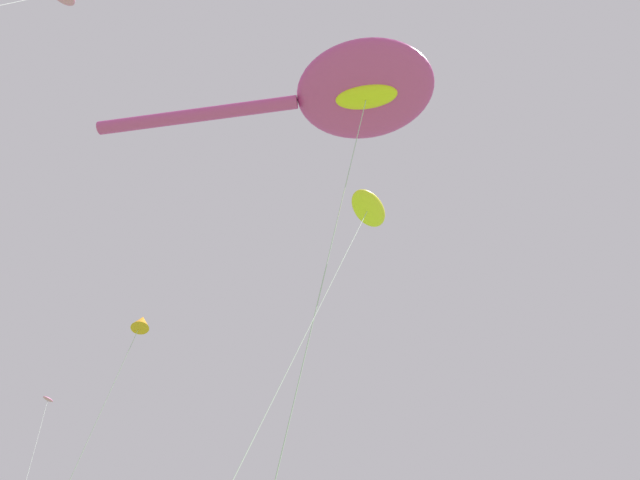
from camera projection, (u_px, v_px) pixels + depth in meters
name	position (u px, v px, depth m)	size (l,w,h in m)	color
big_show_kite	(354.00, 93.00, 16.92)	(6.91, 11.60, 18.83)	#CC3899
small_kite_stunt_black	(42.00, 421.00, 23.33)	(2.08, 3.59, 16.60)	pink
small_kite_bird_shape	(368.00, 210.00, 12.52)	(3.65, 3.04, 12.41)	yellow
small_kite_streamer_purple	(140.00, 326.00, 15.57)	(2.21, 4.57, 12.84)	orange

